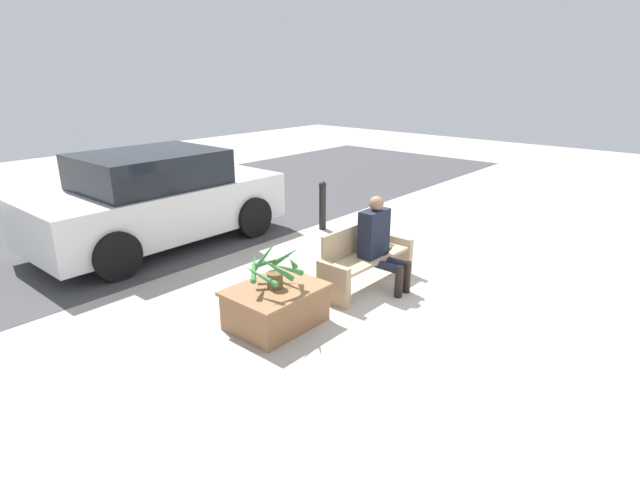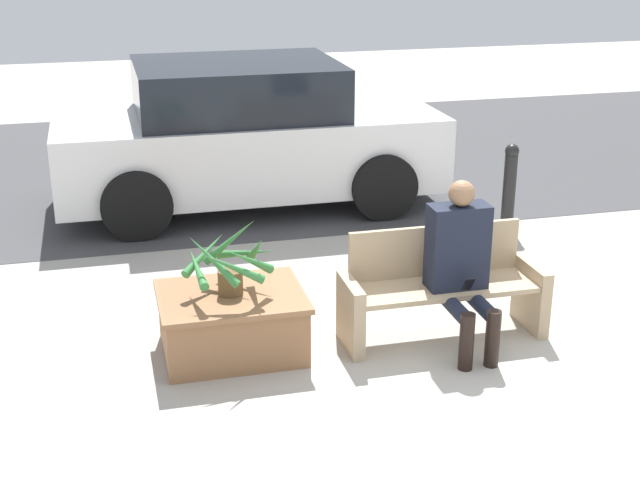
# 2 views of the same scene
# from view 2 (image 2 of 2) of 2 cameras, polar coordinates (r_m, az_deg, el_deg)

# --- Properties ---
(ground_plane) EXTENTS (30.00, 30.00, 0.00)m
(ground_plane) POSITION_cam_2_polar(r_m,az_deg,el_deg) (6.35, 12.24, -8.70)
(ground_plane) COLOR #ADA89E
(road_surface) EXTENTS (20.00, 6.00, 0.01)m
(road_surface) POSITION_cam_2_polar(r_m,az_deg,el_deg) (11.72, -0.79, 5.33)
(road_surface) COLOR #424244
(road_surface) RESTS_ON ground_plane
(bench) EXTENTS (1.53, 0.48, 0.82)m
(bench) POSITION_cam_2_polar(r_m,az_deg,el_deg) (6.73, 7.77, -3.04)
(bench) COLOR tan
(bench) RESTS_ON ground_plane
(person_seated) EXTENTS (0.44, 0.64, 1.24)m
(person_seated) POSITION_cam_2_polar(r_m,az_deg,el_deg) (6.50, 9.03, -1.25)
(person_seated) COLOR black
(person_seated) RESTS_ON ground_plane
(planter_box) EXTENTS (1.04, 0.82, 0.46)m
(planter_box) POSITION_cam_2_polar(r_m,az_deg,el_deg) (6.49, -5.66, -5.16)
(planter_box) COLOR #936642
(planter_box) RESTS_ON ground_plane
(potted_plant) EXTENTS (0.70, 0.68, 0.51)m
(potted_plant) POSITION_cam_2_polar(r_m,az_deg,el_deg) (6.31, -5.84, -1.47)
(potted_plant) COLOR brown
(potted_plant) RESTS_ON planter_box
(parked_car) EXTENTS (4.06, 1.98, 1.55)m
(parked_car) POSITION_cam_2_polar(r_m,az_deg,el_deg) (9.69, -4.79, 6.70)
(parked_car) COLOR silver
(parked_car) RESTS_ON ground_plane
(bollard_post) EXTENTS (0.14, 0.14, 0.89)m
(bollard_post) POSITION_cam_2_polar(r_m,az_deg,el_deg) (9.07, 12.03, 3.43)
(bollard_post) COLOR black
(bollard_post) RESTS_ON ground_plane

